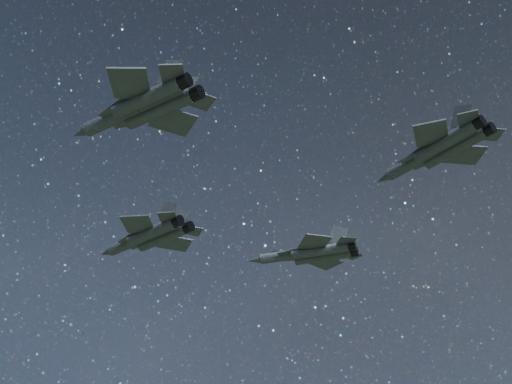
% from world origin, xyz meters
% --- Properties ---
extents(jet_lead, '(16.94, 11.73, 4.25)m').
position_xyz_m(jet_lead, '(-13.80, 3.93, 151.48)').
color(jet_lead, '#2E3439').
extents(jet_left, '(16.04, 11.07, 4.03)m').
position_xyz_m(jet_left, '(3.26, 17.06, 150.77)').
color(jet_left, '#2E3439').
extents(jet_right, '(16.85, 11.91, 4.27)m').
position_xyz_m(jet_right, '(-0.66, -15.21, 153.57)').
color(jet_right, '#2E3439').
extents(jet_slot, '(15.68, 10.33, 4.02)m').
position_xyz_m(jet_slot, '(23.46, 6.50, 154.19)').
color(jet_slot, '#2E3439').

